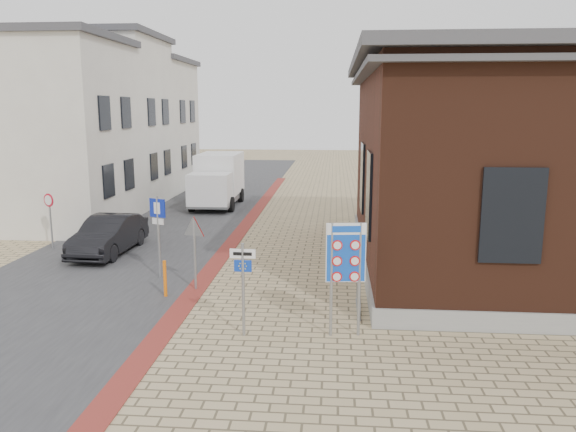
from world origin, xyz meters
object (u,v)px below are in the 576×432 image
(box_truck, at_px, (218,180))
(bollard, at_px, (165,279))
(essen_sign, at_px, (243,276))
(parking_sign, at_px, (158,223))
(sedan, at_px, (109,235))
(border_sign, at_px, (346,256))

(box_truck, xyz_separation_m, bollard, (1.59, -14.78, -0.91))
(box_truck, xyz_separation_m, essen_sign, (4.21, -17.28, 0.00))
(parking_sign, distance_m, bollard, 2.21)
(sedan, distance_m, border_sign, 10.89)
(border_sign, xyz_separation_m, parking_sign, (-5.63, 4.00, -0.15))
(border_sign, bearing_deg, bollard, 147.97)
(box_truck, relative_size, parking_sign, 2.07)
(parking_sign, relative_size, bollard, 2.46)
(sedan, relative_size, box_truck, 0.78)
(bollard, bearing_deg, box_truck, 96.13)
(essen_sign, bearing_deg, parking_sign, 130.24)
(essen_sign, height_order, bollard, essen_sign)
(essen_sign, distance_m, parking_sign, 5.35)
(bollard, bearing_deg, parking_sign, 111.86)
(border_sign, height_order, essen_sign, border_sign)
(parking_sign, xyz_separation_m, bollard, (0.68, -1.70, -1.24))
(box_truck, bearing_deg, border_sign, -69.66)
(box_truck, relative_size, essen_sign, 2.43)
(sedan, xyz_separation_m, box_truck, (1.86, 10.25, 0.75))
(parking_sign, bearing_deg, sedan, 156.80)
(sedan, relative_size, essen_sign, 1.89)
(box_truck, distance_m, essen_sign, 17.78)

